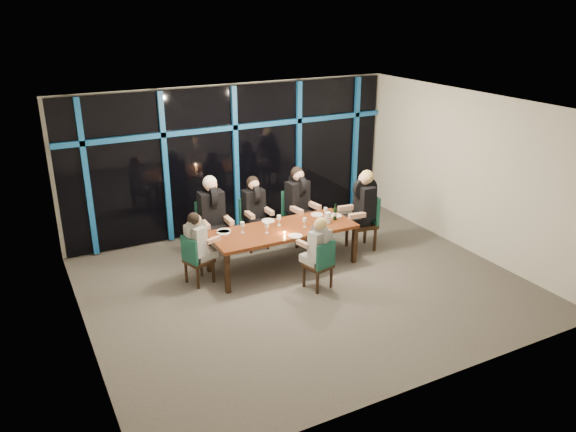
{
  "coord_description": "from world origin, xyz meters",
  "views": [
    {
      "loc": [
        -4.15,
        -7.36,
        4.49
      ],
      "look_at": [
        0.0,
        0.6,
        1.05
      ],
      "focal_mm": 35.0,
      "sensor_mm": 36.0,
      "label": 1
    }
  ],
  "objects": [
    {
      "name": "wine_glass_e",
      "position": [
        0.97,
        0.95,
        0.88
      ],
      "size": [
        0.07,
        0.07,
        0.17
      ],
      "color": "white",
      "rests_on": "dining_table"
    },
    {
      "name": "diner_near_mid",
      "position": [
        0.16,
        -0.17,
        0.83
      ],
      "size": [
        0.49,
        0.58,
        0.84
      ],
      "rotation": [
        0.0,
        0.0,
        3.38
      ],
      "color": "black",
      "rests_on": "ground"
    },
    {
      "name": "room",
      "position": [
        0.0,
        0.0,
        2.02
      ],
      "size": [
        7.04,
        7.0,
        3.02
      ],
      "color": "#5E5852",
      "rests_on": "ground"
    },
    {
      "name": "chair_end_left",
      "position": [
        -1.61,
        0.89,
        0.49
      ],
      "size": [
        0.52,
        0.52,
        0.88
      ],
      "rotation": [
        0.0,
        0.0,
        1.9
      ],
      "color": "black",
      "rests_on": "ground"
    },
    {
      "name": "plate_far_right",
      "position": [
        0.87,
        1.09,
        0.76
      ],
      "size": [
        0.24,
        0.24,
        0.01
      ],
      "primitive_type": "cylinder",
      "color": "white",
      "rests_on": "dining_table"
    },
    {
      "name": "water_pitcher",
      "position": [
        0.84,
        0.66,
        0.85
      ],
      "size": [
        0.12,
        0.11,
        0.2
      ],
      "rotation": [
        0.0,
        0.0,
        -0.16
      ],
      "color": "white",
      "rests_on": "dining_table"
    },
    {
      "name": "plate_far_left",
      "position": [
        -0.97,
        1.15,
        0.76
      ],
      "size": [
        0.24,
        0.24,
        0.01
      ],
      "primitive_type": "cylinder",
      "color": "white",
      "rests_on": "dining_table"
    },
    {
      "name": "plate_end_left",
      "position": [
        -1.0,
        1.09,
        0.76
      ],
      "size": [
        0.24,
        0.24,
        0.01
      ],
      "primitive_type": "cylinder",
      "color": "white",
      "rests_on": "dining_table"
    },
    {
      "name": "wine_glass_c",
      "position": [
        0.37,
        0.67,
        0.88
      ],
      "size": [
        0.07,
        0.07,
        0.18
      ],
      "color": "white",
      "rests_on": "dining_table"
    },
    {
      "name": "tea_light",
      "position": [
        -0.08,
        0.57,
        0.76
      ],
      "size": [
        0.05,
        0.05,
        0.03
      ],
      "primitive_type": "cylinder",
      "color": "#F19348",
      "rests_on": "dining_table"
    },
    {
      "name": "diner_end_right",
      "position": [
        1.7,
        0.81,
        1.02
      ],
      "size": [
        0.7,
        0.57,
        1.04
      ],
      "rotation": [
        0.0,
        0.0,
        4.6
      ],
      "color": "black",
      "rests_on": "ground"
    },
    {
      "name": "chair_far_mid",
      "position": [
        -0.1,
        1.88,
        0.55
      ],
      "size": [
        0.47,
        0.47,
        0.98
      ],
      "rotation": [
        0.0,
        0.0,
        0.03
      ],
      "color": "black",
      "rests_on": "ground"
    },
    {
      "name": "diner_end_left",
      "position": [
        -1.53,
        0.91,
        0.84
      ],
      "size": [
        0.6,
        0.52,
        0.85
      ],
      "rotation": [
        0.0,
        0.0,
        1.9
      ],
      "color": "black",
      "rests_on": "ground"
    },
    {
      "name": "wine_bottle",
      "position": [
        1.04,
        0.73,
        0.87
      ],
      "size": [
        0.07,
        0.07,
        0.31
      ],
      "rotation": [
        0.0,
        0.0,
        0.22
      ],
      "color": "black",
      "rests_on": "dining_table"
    },
    {
      "name": "chair_far_right",
      "position": [
        0.76,
        1.73,
        0.59
      ],
      "size": [
        0.56,
        0.56,
        1.05
      ],
      "rotation": [
        0.0,
        0.0,
        0.16
      ],
      "color": "black",
      "rests_on": "ground"
    },
    {
      "name": "diner_far_left",
      "position": [
        -0.97,
        1.72,
        1.03
      ],
      "size": [
        0.54,
        0.67,
        1.05
      ],
      "rotation": [
        0.0,
        0.0,
        -0.01
      ],
      "color": "black",
      "rests_on": "ground"
    },
    {
      "name": "dining_table",
      "position": [
        0.0,
        0.8,
        0.68
      ],
      "size": [
        2.6,
        1.0,
        0.75
      ],
      "color": "brown",
      "rests_on": "ground"
    },
    {
      "name": "diner_far_mid",
      "position": [
        -0.1,
        1.79,
        0.94
      ],
      "size": [
        0.5,
        0.62,
        0.96
      ],
      "rotation": [
        0.0,
        0.0,
        0.03
      ],
      "color": "black",
      "rests_on": "ground"
    },
    {
      "name": "chair_far_left",
      "position": [
        -0.97,
        1.81,
        0.6
      ],
      "size": [
        0.51,
        0.51,
        1.08
      ],
      "rotation": [
        0.0,
        0.0,
        -0.01
      ],
      "color": "black",
      "rests_on": "ground"
    },
    {
      "name": "wine_glass_d",
      "position": [
        -0.7,
        0.95,
        0.89
      ],
      "size": [
        0.07,
        0.07,
        0.19
      ],
      "color": "silver",
      "rests_on": "dining_table"
    },
    {
      "name": "diner_far_right",
      "position": [
        0.78,
        1.65,
        1.0
      ],
      "size": [
        0.57,
        0.69,
        1.03
      ],
      "rotation": [
        0.0,
        0.0,
        0.16
      ],
      "color": "black",
      "rests_on": "ground"
    },
    {
      "name": "plate_near_mid",
      "position": [
        0.03,
        0.38,
        0.76
      ],
      "size": [
        0.24,
        0.24,
        0.01
      ],
      "primitive_type": "cylinder",
      "color": "white",
      "rests_on": "dining_table"
    },
    {
      "name": "window_wall",
      "position": [
        0.01,
        2.93,
        1.55
      ],
      "size": [
        6.86,
        0.43,
        2.94
      ],
      "color": "black",
      "rests_on": "ground"
    },
    {
      "name": "plate_end_right",
      "position": [
        1.14,
        0.88,
        0.76
      ],
      "size": [
        0.24,
        0.24,
        0.01
      ],
      "primitive_type": "cylinder",
      "color": "white",
      "rests_on": "dining_table"
    },
    {
      "name": "wine_glass_b",
      "position": [
        0.01,
        0.96,
        0.89
      ],
      "size": [
        0.07,
        0.07,
        0.19
      ],
      "color": "silver",
      "rests_on": "dining_table"
    },
    {
      "name": "plate_far_mid",
      "position": [
        -0.08,
        1.23,
        0.76
      ],
      "size": [
        0.24,
        0.24,
        0.01
      ],
      "primitive_type": "cylinder",
      "color": "white",
      "rests_on": "dining_table"
    },
    {
      "name": "wine_glass_a",
      "position": [
        -0.34,
        0.74,
        0.88
      ],
      "size": [
        0.07,
        0.07,
        0.19
      ],
      "color": "silver",
      "rests_on": "dining_table"
    },
    {
      "name": "chair_near_mid",
      "position": [
        0.18,
        -0.24,
        0.48
      ],
      "size": [
        0.48,
        0.48,
        0.86
      ],
      "rotation": [
        0.0,
        0.0,
        3.38
      ],
      "color": "black",
      "rests_on": "ground"
    },
    {
      "name": "chair_end_right",
      "position": [
        1.79,
        0.8,
        0.6
      ],
      "size": [
        0.55,
        0.55,
        1.07
      ],
      "rotation": [
        0.0,
        0.0,
        4.6
      ],
      "color": "black",
      "rests_on": "ground"
    }
  ]
}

